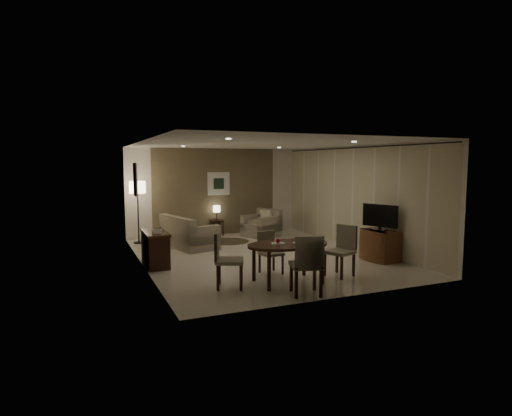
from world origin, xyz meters
name	(u,v)px	position (x,y,z in m)	size (l,w,h in m)	color
room_shell	(253,199)	(0.00, 0.40, 1.35)	(5.50, 7.00, 2.70)	beige
taupe_accent	(215,192)	(0.00, 3.48, 1.35)	(3.96, 0.03, 2.70)	brown
curtain_wall	(352,198)	(2.68, 0.00, 1.32)	(0.08, 6.70, 2.58)	beige
curtain_rod	(354,148)	(2.68, 0.00, 2.64)	(0.03, 0.03, 6.80)	black
art_back_frame	(219,184)	(0.10, 3.46, 1.60)	(0.72, 0.03, 0.72)	silver
art_back_canvas	(219,184)	(0.10, 3.44, 1.60)	(0.34, 0.01, 0.34)	black
art_left_frame	(135,180)	(-2.72, 1.20, 1.85)	(0.03, 0.60, 0.80)	silver
art_left_canvas	(136,180)	(-2.71, 1.20, 1.85)	(0.01, 0.46, 0.64)	gray
downlight_nl	(228,139)	(-1.40, -1.80, 2.69)	(0.10, 0.10, 0.01)	white
downlight_nr	(354,142)	(1.40, -1.80, 2.69)	(0.10, 0.10, 0.01)	white
downlight_fl	(183,146)	(-1.40, 1.80, 2.69)	(0.10, 0.10, 0.01)	white
downlight_fr	(279,148)	(1.40, 1.80, 2.69)	(0.10, 0.10, 0.01)	white
console_desk	(155,249)	(-2.49, 0.00, 0.38)	(0.48, 1.20, 0.75)	#3E2714
telephone	(157,231)	(-2.49, -0.30, 0.80)	(0.20, 0.14, 0.09)	white
tv_cabinet	(380,245)	(2.40, -1.50, 0.35)	(0.48, 0.90, 0.70)	brown
flat_tv	(380,217)	(2.38, -1.50, 1.02)	(0.06, 0.88, 0.60)	black
dining_table	(288,263)	(-0.43, -2.35, 0.37)	(1.59, 0.99, 0.74)	#3E2714
chair_near	(306,264)	(-0.48, -3.12, 0.52)	(0.51, 0.51, 1.05)	gray
chair_far	(271,253)	(-0.43, -1.62, 0.43)	(0.41, 0.41, 0.85)	gray
chair_left	(230,260)	(-1.54, -2.23, 0.51)	(0.49, 0.49, 1.01)	gray
chair_right	(339,251)	(0.73, -2.34, 0.50)	(0.49, 0.49, 1.01)	gray
plate_a	(278,243)	(-0.61, -2.30, 0.75)	(0.26, 0.26, 0.02)	white
plate_b	(300,243)	(-0.21, -2.40, 0.75)	(0.26, 0.26, 0.02)	white
fruit_apple	(278,241)	(-0.61, -2.30, 0.80)	(0.09, 0.09, 0.09)	maroon
napkin	(300,242)	(-0.21, -2.40, 0.77)	(0.12, 0.08, 0.03)	white
round_rug	(229,241)	(-0.04, 2.09, 0.01)	(1.14, 1.14, 0.01)	#453D26
sofa	(189,231)	(-1.28, 1.78, 0.42)	(0.89, 1.78, 0.84)	gray
armchair	(261,223)	(1.13, 2.46, 0.42)	(0.94, 0.89, 0.84)	gray
side_table	(217,228)	(-0.04, 3.25, 0.24)	(0.38, 0.38, 0.48)	black
table_lamp	(217,212)	(-0.04, 3.25, 0.73)	(0.22, 0.22, 0.50)	#FFEAC1
floor_lamp	(138,212)	(-2.46, 2.85, 0.87)	(0.44, 0.44, 1.74)	#FFE5B7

